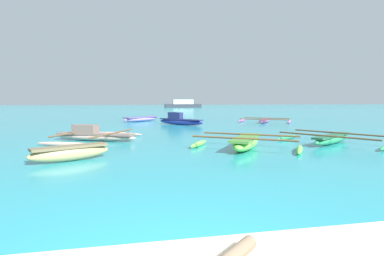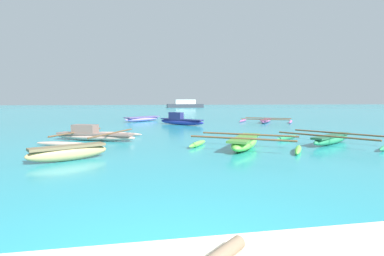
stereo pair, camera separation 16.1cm
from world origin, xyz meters
TOP-DOWN VIEW (x-y plane):
  - moored_boat_0 at (-2.29, 7.01)m, footprint 2.34×1.55m
  - moored_boat_1 at (7.86, 8.67)m, footprint 3.90×4.57m
  - moored_boat_2 at (10.48, 20.94)m, footprint 4.91×4.47m
  - moored_boat_3 at (0.27, 23.99)m, footprint 3.43×3.35m
  - moored_boat_4 at (3.01, 19.70)m, footprint 3.15×3.38m
  - moored_boat_5 at (3.77, 8.07)m, footprint 4.32×3.63m
  - moored_boat_6 at (-2.19, 11.68)m, footprint 4.38×4.91m
  - distant_ferry at (11.89, 72.19)m, footprint 9.17×2.02m

SIDE VIEW (x-z plane):
  - moored_boat_2 at x=10.48m, z-range -0.02..0.32m
  - moored_boat_1 at x=7.86m, z-range -0.01..0.43m
  - moored_boat_3 at x=0.27m, z-range 0.02..0.44m
  - moored_boat_6 at x=-2.19m, z-range -0.13..0.60m
  - moored_boat_5 at x=3.77m, z-range -0.01..0.51m
  - moored_boat_0 at x=-2.29m, z-range 0.03..0.50m
  - moored_boat_4 at x=3.01m, z-range -0.14..0.79m
  - distant_ferry at x=11.89m, z-range -0.19..1.83m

